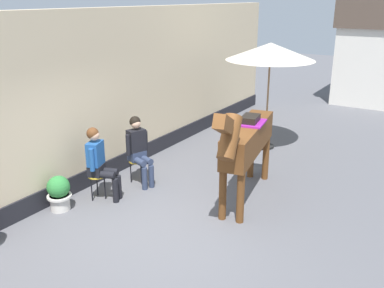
% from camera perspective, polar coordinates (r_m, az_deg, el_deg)
% --- Properties ---
extents(ground_plane, '(40.00, 40.00, 0.00)m').
position_cam_1_polar(ground_plane, '(9.50, 7.86, -3.39)').
color(ground_plane, '#56565B').
extents(pub_facade_wall, '(0.34, 14.00, 3.40)m').
position_cam_1_polar(pub_facade_wall, '(9.16, -10.49, 5.75)').
color(pub_facade_wall, '#CCB793').
rests_on(pub_facade_wall, ground_plane).
extents(seated_visitor_near, '(0.61, 0.49, 1.39)m').
position_cam_1_polar(seated_visitor_near, '(7.99, -12.28, -2.10)').
color(seated_visitor_near, gold).
rests_on(seated_visitor_near, ground_plane).
extents(seated_visitor_far, '(0.61, 0.49, 1.39)m').
position_cam_1_polar(seated_visitor_far, '(8.53, -7.16, -0.41)').
color(seated_visitor_far, gold).
rests_on(seated_visitor_far, ground_plane).
extents(saddled_horse_center, '(0.84, 2.97, 2.06)m').
position_cam_1_polar(saddled_horse_center, '(7.70, 7.23, 0.42)').
color(saddled_horse_center, brown).
rests_on(saddled_horse_center, ground_plane).
extents(flower_planter_middle, '(0.43, 0.43, 0.64)m').
position_cam_1_polar(flower_planter_middle, '(7.93, -17.30, -6.17)').
color(flower_planter_middle, beige).
rests_on(flower_planter_middle, ground_plane).
extents(cafe_parasol, '(2.10, 2.10, 2.58)m').
position_cam_1_polar(cafe_parasol, '(10.38, 10.41, 11.94)').
color(cafe_parasol, black).
rests_on(cafe_parasol, ground_plane).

